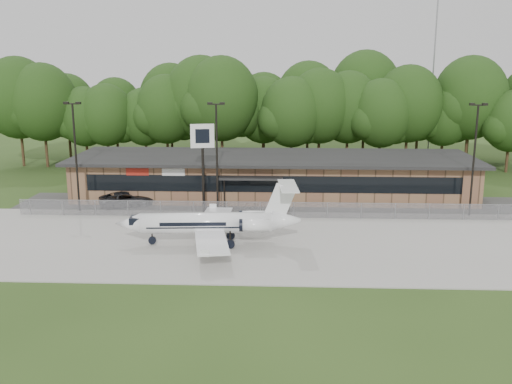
{
  "coord_description": "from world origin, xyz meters",
  "views": [
    {
      "loc": [
        0.8,
        -34.41,
        13.68
      ],
      "look_at": [
        -1.24,
        12.0,
        3.1
      ],
      "focal_mm": 40.0,
      "sensor_mm": 36.0,
      "label": 1
    }
  ],
  "objects_px": {
    "terminal": "(273,175)",
    "business_jet": "(214,224)",
    "suv": "(127,199)",
    "pole_sign": "(203,145)"
  },
  "relations": [
    {
      "from": "terminal",
      "to": "business_jet",
      "type": "relative_size",
      "value": 2.89
    },
    {
      "from": "pole_sign",
      "to": "suv",
      "type": "bearing_deg",
      "value": 155.56
    },
    {
      "from": "business_jet",
      "to": "pole_sign",
      "type": "relative_size",
      "value": 1.72
    },
    {
      "from": "suv",
      "to": "pole_sign",
      "type": "distance_m",
      "value": 9.75
    },
    {
      "from": "suv",
      "to": "pole_sign",
      "type": "bearing_deg",
      "value": -125.12
    },
    {
      "from": "business_jet",
      "to": "pole_sign",
      "type": "xyz_separation_m",
      "value": [
        -2.06,
        9.68,
        4.6
      ]
    },
    {
      "from": "terminal",
      "to": "suv",
      "type": "xyz_separation_m",
      "value": [
        -14.09,
        -5.28,
        -1.45
      ]
    },
    {
      "from": "suv",
      "to": "terminal",
      "type": "bearing_deg",
      "value": -91.07
    },
    {
      "from": "business_jet",
      "to": "suv",
      "type": "xyz_separation_m",
      "value": [
        -9.83,
        11.55,
        -0.98
      ]
    },
    {
      "from": "terminal",
      "to": "business_jet",
      "type": "xyz_separation_m",
      "value": [
        -4.26,
        -16.82,
        -0.47
      ]
    }
  ]
}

